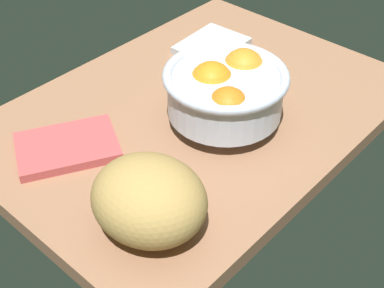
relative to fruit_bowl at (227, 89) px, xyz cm
name	(u,v)px	position (x,y,z in cm)	size (l,w,h in cm)	color
ground_plane	(196,115)	(0.40, -6.35, -8.27)	(73.30, 52.71, 3.00)	#936549
fruit_bowl	(227,89)	(0.00, 0.00, 0.00)	(20.62, 20.62, 11.38)	silver
bread_loaf	(149,199)	(25.34, 7.58, -1.37)	(16.14, 14.30, 10.80)	#B18C4B
napkin_folded	(67,147)	(22.92, -14.03, -6.02)	(15.91, 11.09, 1.51)	#B7494A
napkin_spare	(212,46)	(-17.20, -17.79, -6.01)	(13.57, 10.74, 1.51)	silver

